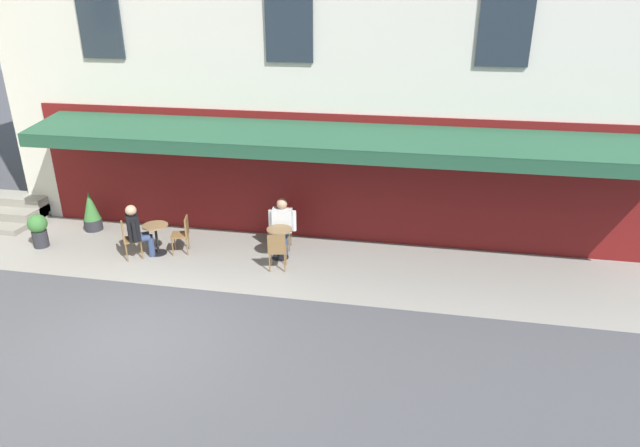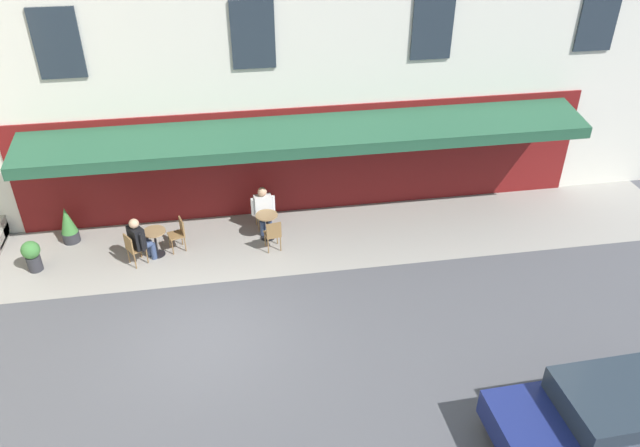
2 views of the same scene
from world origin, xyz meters
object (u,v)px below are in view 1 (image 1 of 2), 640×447
(cafe_chair_wicker_corner_right, at_px, (283,226))
(seated_companion_in_black, at_px, (137,229))
(cafe_table_mid_terrace, at_px, (280,239))
(potted_plant_mid_terrace, at_px, (91,212))
(cafe_chair_wicker_under_awning, at_px, (277,248))
(cafe_chair_wicker_facing_street, at_px, (183,232))
(cafe_chair_wicker_by_window, at_px, (128,237))
(seated_patron_in_white, at_px, (282,224))
(potted_plant_entrance_left, at_px, (38,229))
(cafe_table_near_entrance, at_px, (156,235))

(cafe_chair_wicker_corner_right, xyz_separation_m, seated_companion_in_black, (3.23, 1.19, 0.16))
(cafe_table_mid_terrace, height_order, cafe_chair_wicker_corner_right, cafe_chair_wicker_corner_right)
(potted_plant_mid_terrace, bearing_deg, cafe_chair_wicker_under_awning, 166.24)
(cafe_chair_wicker_facing_street, relative_size, cafe_chair_wicker_corner_right, 1.00)
(cafe_chair_wicker_by_window, distance_m, seated_companion_in_black, 0.27)
(seated_patron_in_white, distance_m, seated_companion_in_black, 3.40)
(cafe_chair_wicker_by_window, height_order, seated_patron_in_white, seated_patron_in_white)
(cafe_table_mid_terrace, distance_m, seated_companion_in_black, 3.36)
(cafe_chair_wicker_corner_right, xyz_separation_m, potted_plant_mid_terrace, (5.24, -0.08, -0.03))
(potted_plant_entrance_left, bearing_deg, seated_patron_in_white, -171.22)
(cafe_chair_wicker_by_window, bearing_deg, cafe_chair_wicker_corner_right, -159.00)
(cafe_table_mid_terrace, distance_m, cafe_chair_wicker_under_awning, 0.63)
(cafe_chair_wicker_by_window, distance_m, cafe_chair_wicker_facing_street, 1.25)
(cafe_table_near_entrance, distance_m, cafe_chair_wicker_corner_right, 3.04)
(cafe_table_near_entrance, relative_size, cafe_chair_wicker_facing_street, 0.82)
(cafe_chair_wicker_under_awning, bearing_deg, cafe_chair_wicker_facing_street, -10.86)
(cafe_chair_wicker_under_awning, distance_m, seated_patron_in_white, 1.06)
(cafe_chair_wicker_corner_right, distance_m, potted_plant_mid_terrace, 5.24)
(cafe_table_near_entrance, distance_m, cafe_chair_wicker_under_awning, 3.08)
(cafe_table_near_entrance, bearing_deg, seated_patron_in_white, -165.66)
(cafe_chair_wicker_by_window, relative_size, potted_plant_entrance_left, 1.07)
(cafe_chair_wicker_corner_right, bearing_deg, potted_plant_entrance_left, 10.83)
(potted_plant_mid_terrace, xyz_separation_m, potted_plant_entrance_left, (0.68, 1.21, -0.05))
(cafe_chair_wicker_facing_street, height_order, potted_plant_mid_terrace, potted_plant_mid_terrace)
(seated_companion_in_black, relative_size, potted_plant_entrance_left, 1.56)
(seated_companion_in_black, bearing_deg, cafe_table_mid_terrace, -170.36)
(cafe_chair_wicker_corner_right, bearing_deg, potted_plant_mid_terrace, -0.84)
(cafe_chair_wicker_facing_street, xyz_separation_m, cafe_chair_wicker_under_awning, (-2.46, 0.47, 0.00))
(cafe_table_near_entrance, height_order, potted_plant_entrance_left, potted_plant_entrance_left)
(cafe_chair_wicker_facing_street, distance_m, cafe_chair_wicker_under_awning, 2.50)
(cafe_table_near_entrance, xyz_separation_m, cafe_table_mid_terrace, (-2.96, -0.33, 0.00))
(cafe_chair_wicker_corner_right, xyz_separation_m, potted_plant_entrance_left, (5.92, 1.13, -0.08))
(cafe_table_mid_terrace, bearing_deg, cafe_chair_wicker_facing_street, 3.69)
(cafe_table_mid_terrace, bearing_deg, seated_patron_in_white, -83.50)
(cafe_chair_wicker_under_awning, bearing_deg, cafe_table_near_entrance, -5.46)
(cafe_chair_wicker_corner_right, bearing_deg, cafe_chair_wicker_under_awning, 98.13)
(cafe_table_mid_terrace, xyz_separation_m, potted_plant_entrance_left, (5.99, 0.50, -0.02))
(cafe_table_mid_terrace, bearing_deg, cafe_table_near_entrance, 6.37)
(cafe_chair_wicker_by_window, distance_m, seated_patron_in_white, 3.61)
(cafe_chair_wicker_by_window, relative_size, cafe_chair_wicker_corner_right, 1.00)
(cafe_table_near_entrance, relative_size, potted_plant_entrance_left, 0.89)
(cafe_table_near_entrance, distance_m, cafe_chair_wicker_by_window, 0.63)
(cafe_chair_wicker_by_window, distance_m, cafe_chair_wicker_corner_right, 3.65)
(cafe_chair_wicker_under_awning, bearing_deg, cafe_chair_wicker_by_window, 0.93)
(cafe_chair_wicker_by_window, bearing_deg, seated_patron_in_white, -162.32)
(cafe_table_near_entrance, relative_size, seated_patron_in_white, 0.57)
(cafe_chair_wicker_facing_street, relative_size, cafe_table_mid_terrace, 1.21)
(cafe_table_mid_terrace, height_order, seated_patron_in_white, seated_patron_in_white)
(potted_plant_entrance_left, bearing_deg, cafe_chair_wicker_by_window, 175.97)
(cafe_chair_wicker_facing_street, xyz_separation_m, cafe_table_mid_terrace, (-2.35, -0.15, -0.06))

